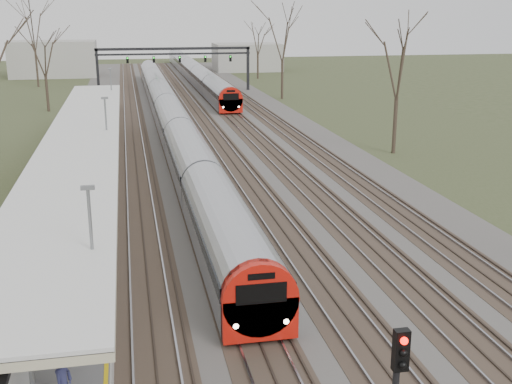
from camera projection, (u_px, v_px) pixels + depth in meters
track_bed at (201, 130)px, 60.25m from camera, size 24.00×160.00×0.22m
platform at (90, 176)px, 41.85m from camera, size 3.50×69.00×1.00m
canopy at (82, 137)px, 36.66m from camera, size 4.10×50.00×3.11m
signal_gantry at (174, 56)px, 87.20m from camera, size 21.00×0.59×6.08m
tree_east_far at (399, 60)px, 48.64m from camera, size 5.00×5.00×10.30m
train_near at (168, 109)px, 63.34m from camera, size 2.62×90.21×3.05m
train_far at (194, 71)px, 103.64m from camera, size 2.62×75.21×3.05m
signal_post at (397, 383)px, 14.64m from camera, size 0.35×0.45×4.10m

